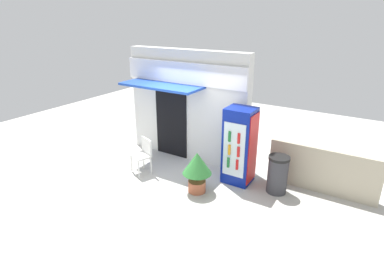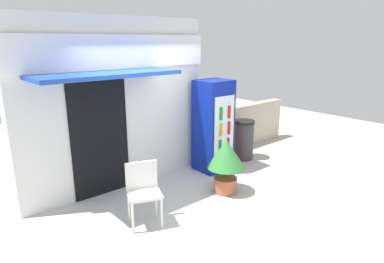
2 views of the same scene
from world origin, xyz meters
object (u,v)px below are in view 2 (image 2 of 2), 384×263
at_px(drink_cooler, 214,126).
at_px(potted_plant_near_shop, 226,159).
at_px(trash_bin, 243,140).
at_px(plastic_chair, 143,188).

bearing_deg(drink_cooler, potted_plant_near_shop, -122.79).
bearing_deg(drink_cooler, trash_bin, 0.62).
bearing_deg(trash_bin, potted_plant_near_shop, -148.72).
height_order(plastic_chair, trash_bin, plastic_chair).
distance_m(drink_cooler, trash_bin, 1.05).
relative_size(plastic_chair, potted_plant_near_shop, 0.95).
relative_size(drink_cooler, potted_plant_near_shop, 1.91).
bearing_deg(drink_cooler, plastic_chair, -159.21).
distance_m(potted_plant_near_shop, trash_bin, 1.80).
bearing_deg(trash_bin, plastic_chair, -164.91).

